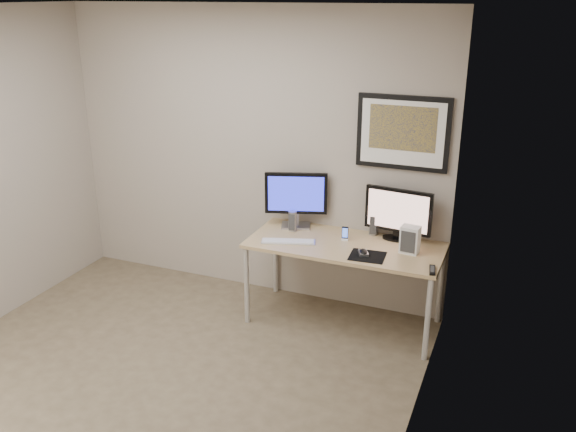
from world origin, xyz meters
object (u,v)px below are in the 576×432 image
object	(u,v)px
framed_art	(403,133)
monitor_large	(296,197)
monitor_tv	(398,213)
speaker_left	(293,221)
keyboard	(288,241)
phone_dock	(345,233)
desk	(345,251)
fan_unit	(410,240)
speaker_right	(374,224)

from	to	relation	value
framed_art	monitor_large	xyz separation A→B (m)	(-0.87, -0.12, -0.62)
monitor_tv	speaker_left	xyz separation A→B (m)	(-0.88, -0.13, -0.15)
keyboard	monitor_tv	bearing A→B (deg)	7.72
framed_art	phone_dock	world-z (taller)	framed_art
monitor_large	phone_dock	xyz separation A→B (m)	(0.49, -0.13, -0.21)
framed_art	speaker_left	xyz separation A→B (m)	(-0.86, -0.22, -0.80)
desk	monitor_tv	distance (m)	0.54
fan_unit	monitor_tv	bearing A→B (deg)	129.60
speaker_right	desk	bearing A→B (deg)	-128.12
monitor_large	fan_unit	distance (m)	1.07
fan_unit	phone_dock	bearing A→B (deg)	179.55
speaker_left	speaker_right	size ratio (longest dim) A/B	0.94
desk	monitor_tv	xyz separation A→B (m)	(0.37, 0.25, 0.30)
monitor_tv	keyboard	distance (m)	0.94
desk	speaker_right	distance (m)	0.37
desk	speaker_right	world-z (taller)	speaker_right
desk	monitor_large	xyz separation A→B (m)	(-0.52, 0.21, 0.34)
monitor_large	monitor_tv	distance (m)	0.89
monitor_large	speaker_right	size ratio (longest dim) A/B	2.78
speaker_right	fan_unit	world-z (taller)	fan_unit
monitor_large	keyboard	distance (m)	0.45
speaker_right	fan_unit	xyz separation A→B (m)	(0.36, -0.27, 0.02)
framed_art	monitor_large	size ratio (longest dim) A/B	1.43
speaker_left	keyboard	distance (m)	0.28
framed_art	monitor_tv	world-z (taller)	framed_art
speaker_right	fan_unit	size ratio (longest dim) A/B	0.85
desk	fan_unit	xyz separation A→B (m)	(0.53, 0.02, 0.18)
desk	phone_dock	size ratio (longest dim) A/B	13.41
monitor_tv	speaker_right	distance (m)	0.26
monitor_tv	fan_unit	world-z (taller)	monitor_tv
monitor_tv	fan_unit	xyz separation A→B (m)	(0.15, -0.23, -0.13)
monitor_tv	phone_dock	xyz separation A→B (m)	(-0.40, -0.17, -0.18)
monitor_large	monitor_tv	bearing A→B (deg)	-15.78
framed_art	keyboard	distance (m)	1.28
monitor_large	desk	bearing A→B (deg)	-40.26
keyboard	speaker_left	bearing A→B (deg)	86.31
monitor_tv	speaker_left	bearing A→B (deg)	-165.09
framed_art	speaker_left	world-z (taller)	framed_art
phone_dock	fan_unit	distance (m)	0.56
framed_art	monitor_tv	xyz separation A→B (m)	(0.02, -0.08, -0.65)
framed_art	speaker_right	size ratio (longest dim) A/B	3.96
speaker_left	phone_dock	distance (m)	0.49
framed_art	speaker_right	xyz separation A→B (m)	(-0.19, -0.04, -0.80)
desk	keyboard	bearing A→B (deg)	-162.02
keyboard	speaker_right	bearing A→B (deg)	17.73
monitor_large	keyboard	bearing A→B (deg)	-96.61
speaker_left	phone_dock	bearing A→B (deg)	-14.72
desk	monitor_large	bearing A→B (deg)	157.87
speaker_left	framed_art	bearing A→B (deg)	3.56
monitor_large	monitor_tv	world-z (taller)	monitor_large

